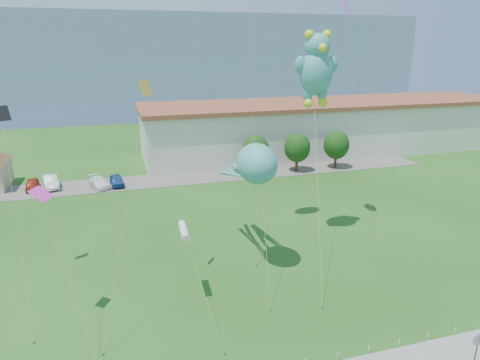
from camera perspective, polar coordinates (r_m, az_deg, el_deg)
The scene contains 19 objects.
ground at distance 26.30m, azimuth 5.17°, elevation -22.19°, with size 160.00×160.00×0.00m, color #214E15.
parking_strip at distance 56.78m, azimuth -7.85°, elevation 0.19°, with size 70.00×6.00×0.06m, color #59544C.
hill_ridge at distance 138.97m, azimuth -13.77°, elevation 15.26°, with size 160.00×50.00×25.00m, color #748FA1.
warehouse at distance 72.35m, azimuth 11.75°, elevation 7.07°, with size 61.00×15.00×8.20m.
stop_sign at distance 27.06m, azimuth 29.14°, elevation -18.43°, with size 0.80×0.07×2.50m.
tree_near at distance 57.21m, azimuth 2.13°, elevation 3.96°, with size 3.60×3.60×5.47m.
tree_mid at distance 59.35m, azimuth 7.64°, elevation 4.31°, with size 3.60×3.60×5.47m.
tree_far at distance 62.01m, azimuth 12.74°, elevation 4.60°, with size 3.60×3.60×5.47m.
parked_car_red at distance 57.61m, azimuth -25.96°, elevation -0.52°, with size 1.49×3.71×1.26m, color maroon.
parked_car_silver at distance 57.39m, azimuth -23.92°, elevation -0.19°, with size 1.59×4.55×1.50m, color silver.
parked_car_white at distance 55.37m, azimuth -18.26°, elevation -0.30°, with size 1.74×4.29×1.24m, color white.
parked_car_blue at distance 55.45m, azimuth -16.12°, elevation -0.04°, with size 1.54×3.84×1.31m, color navy.
octopus_kite at distance 32.46m, azimuth 1.65°, elevation 1.59°, with size 2.97×12.11×9.99m.
teddy_bear_kite at distance 36.87m, azimuth 10.16°, elevation 14.61°, with size 6.02×12.21×17.98m.
small_kite_purple at distance 39.83m, azimuth 13.82°, elevation 21.24°, with size 2.04×7.10×20.92m.
small_kite_black at distance 33.05m, azimuth -28.89°, elevation 4.78°, with size 2.49×9.92×12.73m.
small_kite_white at distance 28.83m, azimuth -7.46°, elevation -6.83°, with size 1.39×7.66×5.44m.
small_kite_yellow at distance 28.19m, azimuth -13.12°, elevation 7.89°, with size 4.57×7.97×14.58m.
small_kite_pink at distance 27.20m, azimuth -24.43°, elevation -3.76°, with size 3.20×6.05×8.94m.
Camera 1 is at (-7.83, -18.69, 16.77)m, focal length 32.00 mm.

